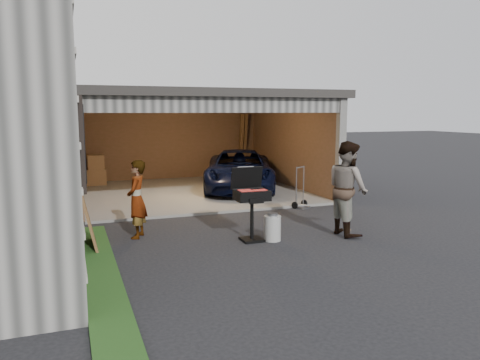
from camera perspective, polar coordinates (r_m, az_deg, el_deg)
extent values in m
plane|color=black|center=(7.55, 1.06, -9.92)|extent=(80.00, 80.00, 0.00)
cube|color=#193814|center=(6.15, -15.81, -14.32)|extent=(0.50, 8.00, 0.06)
cube|color=#605E59|center=(13.80, -5.90, -1.45)|extent=(6.50, 6.00, 0.06)
cube|color=brown|center=(16.48, -8.52, 4.72)|extent=(6.50, 0.15, 2.70)
cube|color=brown|center=(14.75, 6.09, 4.35)|extent=(0.15, 6.00, 2.70)
cube|color=brown|center=(13.22, -19.46, 3.46)|extent=(0.15, 6.00, 2.70)
cube|color=#2D2B28|center=(13.61, -6.07, 10.12)|extent=(6.80, 6.30, 0.20)
cube|color=#474744|center=(10.80, -2.16, 9.15)|extent=(6.50, 0.16, 0.36)
cube|color=silver|center=(11.96, -4.02, 9.54)|extent=(6.00, 2.40, 0.06)
cube|color=#474744|center=(12.17, 12.17, 3.36)|extent=(0.20, 0.18, 2.70)
cube|color=brown|center=(15.54, -17.12, 0.37)|extent=(0.60, 0.50, 0.50)
cube|color=brown|center=(15.48, -17.19, 2.11)|extent=(0.50, 0.45, 0.45)
cube|color=brown|center=(16.47, 0.52, 1.35)|extent=(0.55, 0.50, 0.60)
cube|color=brown|center=(17.01, 0.37, 4.41)|extent=(0.24, 0.43, 2.20)
imported|color=black|center=(13.93, -0.08, 0.99)|extent=(3.27, 4.61, 1.17)
imported|color=silver|center=(8.99, -12.48, -2.31)|extent=(0.53, 0.63, 1.47)
imported|color=#4D241E|center=(9.23, 12.98, -0.97)|extent=(0.70, 0.89, 1.82)
cube|color=black|center=(8.72, 1.45, -7.26)|extent=(0.39, 0.39, 0.05)
cylinder|color=black|center=(8.62, 1.46, -4.76)|extent=(0.06, 0.06, 0.77)
cube|color=black|center=(8.53, 1.47, -1.88)|extent=(0.61, 0.42, 0.18)
cube|color=#59595B|center=(8.52, 1.47, -1.36)|extent=(0.55, 0.37, 0.01)
cube|color=black|center=(8.73, 0.83, 0.25)|extent=(0.61, 0.11, 0.42)
cylinder|color=#B3B3AF|center=(8.70, 3.97, -5.88)|extent=(0.37, 0.37, 0.47)
cube|color=brown|center=(8.48, -17.99, -4.69)|extent=(0.26, 0.93, 1.03)
cube|color=slate|center=(11.67, 7.72, -3.33)|extent=(0.39, 0.33, 0.04)
cylinder|color=black|center=(11.58, 6.69, -3.07)|extent=(0.11, 0.17, 0.17)
cylinder|color=black|center=(11.88, 7.84, -2.80)|extent=(0.11, 0.17, 0.17)
cylinder|color=slate|center=(11.54, 6.88, -0.88)|extent=(0.03, 0.03, 1.01)
cylinder|color=slate|center=(11.76, 7.75, -0.72)|extent=(0.03, 0.03, 1.01)
cylinder|color=slate|center=(11.58, 7.36, 1.55)|extent=(0.27, 0.15, 0.03)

